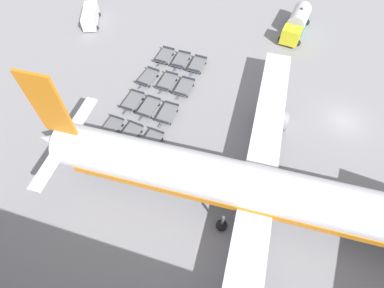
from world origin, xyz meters
TOP-DOWN VIEW (x-y plane):
  - ground_plane at (0.00, 0.00)m, footprint 500.00×500.00m
  - airplane at (13.59, -7.28)m, footprint 39.73×45.65m
  - fuel_tanker_primary at (-16.29, -7.37)m, footprint 8.34×4.09m
  - service_van at (-9.23, -37.65)m, footprint 5.82×3.83m
  - baggage_dolly_row_near_col_a at (-4.42, -23.92)m, footprint 3.81×2.00m
  - baggage_dolly_row_near_col_b at (0.28, -24.47)m, footprint 3.85×2.20m
  - baggage_dolly_row_near_col_c at (4.75, -24.68)m, footprint 3.82×2.04m
  - baggage_dolly_row_near_col_d at (9.32, -25.30)m, footprint 3.82×2.04m
  - baggage_dolly_row_mid_a_col_a at (-4.20, -21.48)m, footprint 3.79×1.95m
  - baggage_dolly_row_mid_a_col_b at (0.34, -21.80)m, footprint 3.81×2.01m
  - baggage_dolly_row_mid_a_col_c at (5.11, -22.42)m, footprint 3.83×2.07m
  - baggage_dolly_row_mid_a_col_d at (9.50, -22.91)m, footprint 3.85×2.18m
  - baggage_dolly_row_mid_b_col_a at (-3.94, -19.08)m, footprint 3.80×1.98m
  - baggage_dolly_row_mid_b_col_b at (0.64, -19.42)m, footprint 3.81×2.00m
  - baggage_dolly_row_mid_b_col_c at (5.40, -19.99)m, footprint 3.81×1.99m
  - baggage_dolly_row_mid_b_col_d at (9.77, -20.30)m, footprint 3.84×2.13m

SIDE VIEW (x-z plane):
  - ground_plane at x=0.00m, z-range 0.00..0.00m
  - baggage_dolly_row_near_col_a at x=-4.42m, z-range 0.03..0.95m
  - baggage_dolly_row_near_col_b at x=0.28m, z-range 0.03..0.95m
  - baggage_dolly_row_near_col_c at x=4.75m, z-range 0.03..0.95m
  - baggage_dolly_row_near_col_d at x=9.32m, z-range 0.03..0.95m
  - baggage_dolly_row_mid_a_col_a at x=-4.20m, z-range 0.03..0.95m
  - baggage_dolly_row_mid_a_col_b at x=0.34m, z-range 0.03..0.95m
  - baggage_dolly_row_mid_a_col_c at x=5.11m, z-range 0.03..0.95m
  - baggage_dolly_row_mid_a_col_d at x=9.50m, z-range 0.03..0.95m
  - baggage_dolly_row_mid_b_col_a at x=-3.94m, z-range 0.03..0.95m
  - baggage_dolly_row_mid_b_col_b at x=0.64m, z-range 0.03..0.95m
  - baggage_dolly_row_mid_b_col_c at x=5.40m, z-range 0.03..0.95m
  - baggage_dolly_row_mid_b_col_d at x=9.77m, z-range 0.03..0.95m
  - service_van at x=-9.23m, z-range 0.10..2.22m
  - fuel_tanker_primary at x=-16.29m, z-range -0.27..3.01m
  - airplane at x=13.59m, z-range -2.84..9.47m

